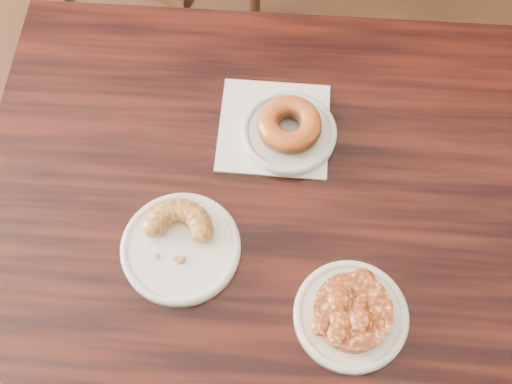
# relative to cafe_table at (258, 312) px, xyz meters

# --- Properties ---
(floor) EXTENTS (5.00, 5.00, 0.00)m
(floor) POSITION_rel_cafe_table_xyz_m (-0.12, 0.24, -0.38)
(floor) COLOR black
(floor) RESTS_ON ground
(cafe_table) EXTENTS (0.93, 0.93, 0.75)m
(cafe_table) POSITION_rel_cafe_table_xyz_m (0.00, 0.00, 0.00)
(cafe_table) COLOR black
(cafe_table) RESTS_ON floor
(napkin) EXTENTS (0.18, 0.18, 0.00)m
(napkin) POSITION_rel_cafe_table_xyz_m (0.00, 0.20, 0.38)
(napkin) COLOR white
(napkin) RESTS_ON cafe_table
(plate_donut) EXTENTS (0.15, 0.15, 0.01)m
(plate_donut) POSITION_rel_cafe_table_xyz_m (0.03, 0.19, 0.39)
(plate_donut) COLOR silver
(plate_donut) RESTS_ON napkin
(plate_cruller) EXTENTS (0.18, 0.18, 0.01)m
(plate_cruller) POSITION_rel_cafe_table_xyz_m (-0.11, -0.02, 0.38)
(plate_cruller) COLOR white
(plate_cruller) RESTS_ON cafe_table
(plate_fritter) EXTENTS (0.16, 0.16, 0.01)m
(plate_fritter) POSITION_rel_cafe_table_xyz_m (0.14, -0.10, 0.38)
(plate_fritter) COLOR white
(plate_fritter) RESTS_ON cafe_table
(glazed_donut) EXTENTS (0.10, 0.10, 0.04)m
(glazed_donut) POSITION_rel_cafe_table_xyz_m (0.03, 0.19, 0.41)
(glazed_donut) COLOR #963C15
(glazed_donut) RESTS_ON plate_donut
(apple_fritter) EXTENTS (0.15, 0.15, 0.04)m
(apple_fritter) POSITION_rel_cafe_table_xyz_m (0.14, -0.10, 0.40)
(apple_fritter) COLOR #461B07
(apple_fritter) RESTS_ON plate_fritter
(cruller_fragment) EXTENTS (0.12, 0.12, 0.03)m
(cruller_fragment) POSITION_rel_cafe_table_xyz_m (-0.11, -0.02, 0.40)
(cruller_fragment) COLOR brown
(cruller_fragment) RESTS_ON plate_cruller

